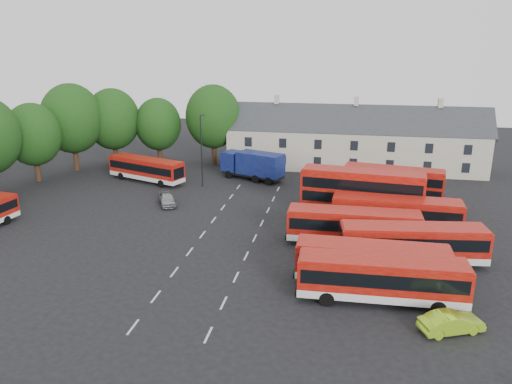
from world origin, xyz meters
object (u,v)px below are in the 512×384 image
bus_row_a (382,276)px  lamppost (202,149)px  lime_car (451,323)px  bus_dd_south (362,191)px  box_truck (253,164)px  silver_car (167,199)px

bus_row_a → lamppost: size_ratio=1.29×
lamppost → lime_car: bearing=-49.4°
bus_dd_south → lamppost: lamppost is taller
lamppost → box_truck: bearing=36.5°
box_truck → bus_dd_south: bearing=-20.1°
bus_dd_south → box_truck: size_ratio=1.42×
bus_row_a → lime_car: 5.36m
lime_car → lamppost: lamppost is taller
bus_row_a → box_truck: 32.90m
lamppost → silver_car: bearing=-103.7°
bus_dd_south → silver_car: bearing=-173.9°
bus_row_a → silver_car: (-22.09, 17.63, -1.27)m
lime_car → lamppost: bearing=17.7°
bus_row_a → silver_car: 28.29m
box_truck → bus_row_a: bearing=-41.9°
bus_row_a → lime_car: size_ratio=2.83×
box_truck → lime_car: box_truck is taller
box_truck → silver_car: bearing=-100.5°
silver_car → lamppost: lamppost is taller
lime_car → bus_dd_south: bearing=-8.6°
silver_car → lamppost: 8.91m
bus_row_a → silver_car: size_ratio=2.85×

